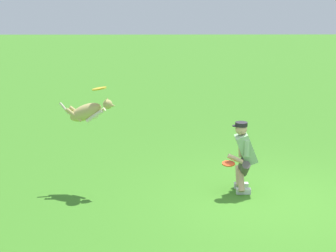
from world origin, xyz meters
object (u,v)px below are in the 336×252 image
at_px(person, 244,154).
at_px(frisbee_held, 229,164).
at_px(frisbee_flying, 99,89).
at_px(dog, 88,112).

relative_size(person, frisbee_held, 5.64).
relative_size(person, frisbee_flying, 5.06).
height_order(person, dog, dog).
relative_size(person, dog, 1.24).
bearing_deg(frisbee_flying, frisbee_held, 170.17).
bearing_deg(dog, frisbee_flying, 1.79).
distance_m(person, frisbee_held, 0.40).
xyz_separation_m(dog, frisbee_flying, (-0.22, 0.04, 0.43)).
distance_m(dog, frisbee_held, 2.66).
bearing_deg(person, frisbee_flying, -4.20).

